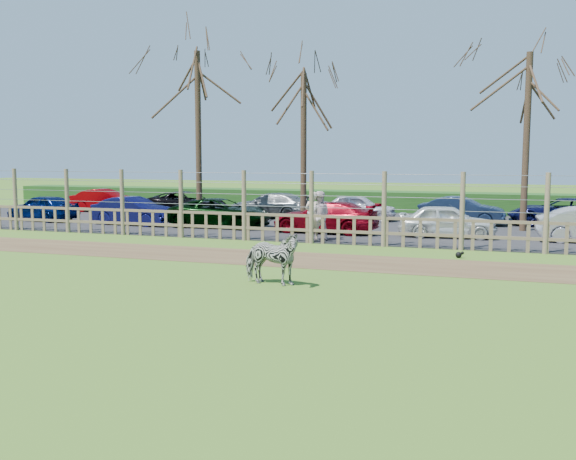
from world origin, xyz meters
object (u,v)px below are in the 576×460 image
(tree_mid, at_px, (304,112))
(car_3, at_px, (325,217))
(visitor_a, at_px, (313,216))
(car_7, at_px, (106,200))
(zebra, at_px, (271,258))
(car_8, at_px, (187,203))
(car_0, at_px, (43,208))
(car_12, at_px, (561,212))
(car_1, at_px, (134,211))
(tree_left, at_px, (198,95))
(car_2, at_px, (221,213))
(car_9, at_px, (270,205))
(car_11, at_px, (462,211))
(tree_right, at_px, (528,98))
(crow, at_px, (459,255))
(car_10, at_px, (358,207))
(car_4, at_px, (448,221))
(visitor_b, at_px, (319,215))

(tree_mid, xyz_separation_m, car_3, (1.71, -2.66, -4.23))
(visitor_a, relative_size, car_7, 0.47)
(zebra, relative_size, car_3, 0.36)
(visitor_a, bearing_deg, car_8, -27.48)
(visitor_a, relative_size, car_0, 0.49)
(visitor_a, relative_size, car_12, 0.40)
(tree_mid, bearing_deg, car_1, -160.33)
(car_1, height_order, car_8, same)
(tree_left, height_order, car_0, tree_left)
(zebra, xyz_separation_m, car_2, (-6.12, 10.57, 0.01))
(car_9, bearing_deg, zebra, 22.06)
(car_3, relative_size, car_8, 0.96)
(car_2, bearing_deg, zebra, -150.62)
(car_7, bearing_deg, car_8, -104.61)
(car_3, height_order, car_11, same)
(car_1, bearing_deg, tree_right, -75.94)
(tree_mid, height_order, car_0, tree_mid)
(car_0, xyz_separation_m, car_7, (-0.14, 5.12, 0.00))
(crow, bearing_deg, tree_mid, 134.44)
(car_3, xyz_separation_m, car_10, (0.15, 5.15, 0.00))
(tree_right, relative_size, car_9, 1.78)
(car_0, height_order, car_8, same)
(car_4, bearing_deg, car_1, 86.05)
(visitor_b, xyz_separation_m, car_11, (4.48, 6.93, -0.26))
(car_10, bearing_deg, car_0, 104.36)
(car_12, bearing_deg, car_1, -71.11)
(tree_left, bearing_deg, tree_right, 6.34)
(car_1, bearing_deg, tree_mid, -66.86)
(tree_right, relative_size, car_8, 1.70)
(tree_mid, xyz_separation_m, zebra, (3.16, -12.71, -4.24))
(tree_mid, bearing_deg, car_10, 53.29)
(visitor_b, distance_m, car_11, 8.25)
(car_3, xyz_separation_m, car_8, (-8.48, 4.85, 0.00))
(car_12, bearing_deg, visitor_a, -46.15)
(tree_right, bearing_deg, visitor_a, -142.59)
(car_12, bearing_deg, car_9, -85.89)
(tree_left, bearing_deg, car_0, -170.27)
(car_1, bearing_deg, car_0, 91.00)
(car_2, height_order, car_3, same)
(car_1, relative_size, car_3, 0.88)
(tree_right, distance_m, visitor_b, 9.74)
(car_0, distance_m, car_12, 22.97)
(tree_left, bearing_deg, car_4, -8.22)
(zebra, distance_m, car_4, 10.62)
(car_12, bearing_deg, car_3, -56.26)
(car_2, xyz_separation_m, car_8, (-3.82, 4.33, 0.00))
(car_11, bearing_deg, tree_mid, 111.90)
(car_2, distance_m, car_8, 5.77)
(car_1, bearing_deg, car_12, -69.78)
(car_2, xyz_separation_m, car_4, (9.27, -0.43, 0.00))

